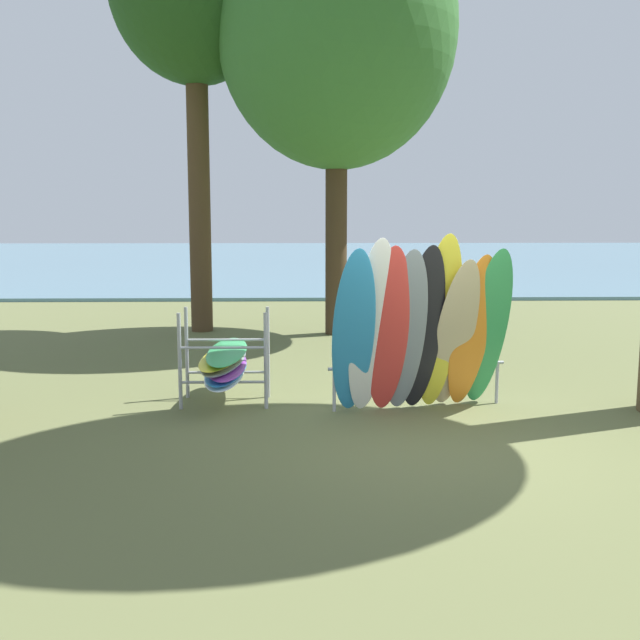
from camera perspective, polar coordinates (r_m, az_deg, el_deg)
The scene contains 5 objects.
ground_plane at distance 8.96m, azimuth 7.53°, elevation -8.29°, with size 80.00×80.00×0.00m, color #60663D.
lake_water at distance 39.32m, azimuth 0.60°, elevation 4.61°, with size 80.00×36.00×0.10m, color slate.
tree_far_left_back at distance 15.95m, azimuth 1.27°, elevation 20.91°, with size 4.74×4.74×8.79m.
leaning_board_pile at distance 9.50m, azimuth 7.62°, elevation -0.80°, with size 2.36×1.35×2.28m.
board_storage_rack at distance 10.11m, azimuth -7.10°, elevation -3.17°, with size 1.15×2.13×1.25m.
Camera 1 is at (-1.37, -8.49, 2.54)m, focal length 42.61 mm.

